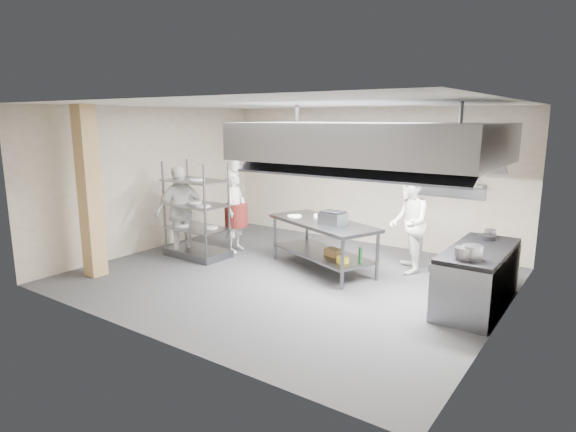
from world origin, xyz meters
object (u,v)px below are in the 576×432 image
Objects in this scene: griddle at (333,218)px; stockpot at (472,252)px; island at (322,245)px; chef_head at (235,211)px; chef_plating at (181,211)px; cooking_range at (477,279)px; chef_line at (409,223)px; pass_rack at (196,210)px.

griddle is 2.71m from stockpot.
chef_head reaches higher than island.
stockpot is (5.73, -0.03, 0.07)m from chef_plating.
stockpot is at bearing 4.88° from island.
island is at bearing 162.23° from griddle.
chef_line is at bearing 145.95° from cooking_range.
pass_rack is at bearing 178.50° from stockpot.
island is 1.17× the size of pass_rack.
island is 2.83m from cooking_range.
pass_rack is 5.39m from stockpot.
chef_line is (3.49, 0.75, 0.05)m from chef_head.
pass_rack is 0.84m from chef_head.
pass_rack is at bearing -142.05° from island.
cooking_range is 1.17× the size of chef_head.
cooking_range is at bearing 31.63° from chef_line.
chef_line is 4.19× the size of griddle.
cooking_range is (5.34, 0.49, -0.54)m from pass_rack.
chef_plating is (-5.68, -0.60, 0.50)m from cooking_range.
chef_plating is at bearing 179.70° from stockpot.
stockpot is at bearing 105.21° from chef_plating.
chef_plating reaches higher than chef_line.
cooking_range is 1.10× the size of chef_line.
chef_plating is (-2.86, -0.84, 0.47)m from island.
chef_line is at bearing 22.89° from pass_rack.
chef_line is (-1.48, 1.00, 0.49)m from cooking_range.
chef_head is 2.42m from griddle.
griddle is (0.27, -0.12, 0.56)m from island.
stockpot is (5.39, -0.14, 0.03)m from pass_rack.
griddle is 1.60× the size of stockpot.
chef_head is at bearing -158.71° from island.
chef_head is 6.29× the size of stockpot.
griddle reaches higher than island.
cooking_range is at bearing 94.23° from stockpot.
pass_rack reaches higher than chef_head.
island is 3.05m from stockpot.
griddle reaches higher than stockpot.
stockpot is at bearing 18.73° from chef_line.
chef_head is at bearing -102.26° from chef_line.
griddle reaches higher than cooking_range.
cooking_range is at bearing 16.97° from island.
island is at bearing 17.93° from pass_rack.
chef_line reaches higher than cooking_range.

